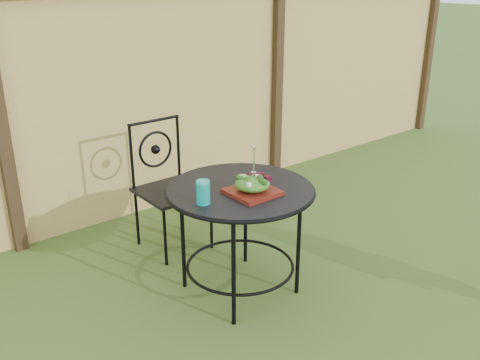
# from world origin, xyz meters

# --- Properties ---
(ground) EXTENTS (60.00, 60.00, 0.00)m
(ground) POSITION_xyz_m (0.00, 0.00, 0.00)
(ground) COLOR #2B4717
(ground) RESTS_ON ground
(fence) EXTENTS (8.00, 0.12, 1.90)m
(fence) POSITION_xyz_m (-0.00, 2.19, 0.95)
(fence) COLOR #EED175
(fence) RESTS_ON ground
(patio_table) EXTENTS (0.92, 0.92, 0.72)m
(patio_table) POSITION_xyz_m (-0.37, 0.67, 0.59)
(patio_table) COLOR black
(patio_table) RESTS_ON ground
(patio_chair) EXTENTS (0.46, 0.46, 0.95)m
(patio_chair) POSITION_xyz_m (-0.38, 1.50, 0.50)
(patio_chair) COLOR black
(patio_chair) RESTS_ON ground
(salad_plate) EXTENTS (0.27, 0.27, 0.02)m
(salad_plate) POSITION_xyz_m (-0.37, 0.55, 0.74)
(salad_plate) COLOR #4E0B0E
(salad_plate) RESTS_ON patio_table
(salad) EXTENTS (0.21, 0.21, 0.08)m
(salad) POSITION_xyz_m (-0.37, 0.55, 0.79)
(salad) COLOR #235614
(salad) RESTS_ON salad_plate
(fork) EXTENTS (0.01, 0.01, 0.18)m
(fork) POSITION_xyz_m (-0.36, 0.55, 0.92)
(fork) COLOR silver
(fork) RESTS_ON salad
(drinking_glass) EXTENTS (0.08, 0.08, 0.14)m
(drinking_glass) POSITION_xyz_m (-0.68, 0.62, 0.79)
(drinking_glass) COLOR #0EA5A3
(drinking_glass) RESTS_ON patio_table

